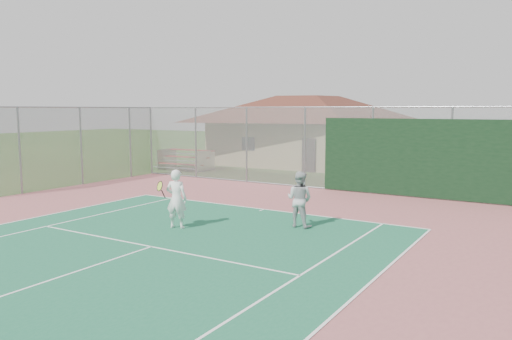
{
  "coord_description": "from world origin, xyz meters",
  "views": [
    {
      "loc": [
        8.53,
        -2.48,
        3.4
      ],
      "look_at": [
        0.43,
        10.65,
        1.52
      ],
      "focal_mm": 35.0,
      "sensor_mm": 36.0,
      "label": 1
    }
  ],
  "objects": [
    {
      "name": "back_fence",
      "position": [
        2.11,
        16.98,
        1.67
      ],
      "size": [
        20.08,
        0.11,
        3.53
      ],
      "color": "gray",
      "rests_on": "ground"
    },
    {
      "name": "side_fence_left",
      "position": [
        -10.0,
        12.5,
        1.75
      ],
      "size": [
        0.08,
        9.0,
        3.5
      ],
      "color": "gray",
      "rests_on": "ground"
    },
    {
      "name": "clubhouse",
      "position": [
        -4.97,
        25.54,
        2.55
      ],
      "size": [
        11.81,
        8.02,
        5.02
      ],
      "rotation": [
        0.0,
        0.0,
        0.02
      ],
      "color": "tan",
      "rests_on": "ground"
    },
    {
      "name": "bleachers",
      "position": [
        -9.73,
        19.44,
        0.59
      ],
      "size": [
        3.07,
        1.99,
        1.12
      ],
      "rotation": [
        0.0,
        0.0,
        0.09
      ],
      "color": "maroon",
      "rests_on": "ground"
    },
    {
      "name": "player_white_front",
      "position": [
        -0.76,
        8.25,
        0.85
      ],
      "size": [
        0.89,
        0.75,
        1.69
      ],
      "rotation": [
        0.0,
        0.0,
        3.43
      ],
      "color": "white",
      "rests_on": "ground"
    },
    {
      "name": "player_grey_back",
      "position": [
        2.16,
        10.24,
        0.81
      ],
      "size": [
        0.8,
        0.63,
        1.62
      ],
      "rotation": [
        0.0,
        0.0,
        3.13
      ],
      "color": "#B2B5B8",
      "rests_on": "ground"
    }
  ]
}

